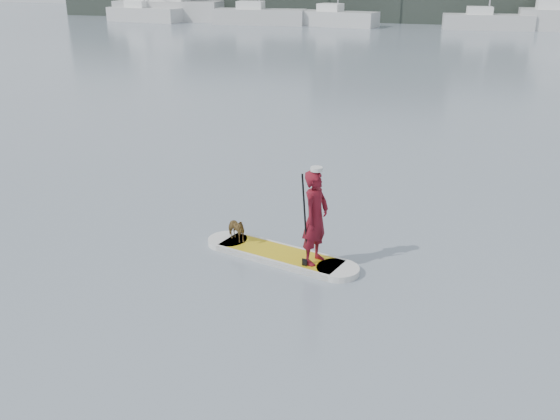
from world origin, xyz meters
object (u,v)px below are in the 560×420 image
(paddler, at_px, (315,217))
(sailboat_d, at_px, (487,20))
(sailboat_b, at_px, (259,15))
(paddleboard, at_px, (280,255))
(dog, at_px, (235,229))
(sailboat_a, at_px, (145,13))
(sailboat_c, at_px, (337,17))
(motor_yacht_b, at_px, (164,0))

(paddler, height_order, sailboat_d, sailboat_d)
(sailboat_b, bearing_deg, paddleboard, -75.82)
(dog, height_order, sailboat_a, sailboat_a)
(dog, distance_m, sailboat_d, 49.05)
(paddler, bearing_deg, dog, 89.95)
(sailboat_b, bearing_deg, dog, -76.82)
(paddleboard, height_order, sailboat_c, sailboat_c)
(paddler, xyz_separation_m, motor_yacht_b, (-28.29, 49.47, 0.96))
(paddleboard, distance_m, paddler, 1.22)
(paddler, relative_size, sailboat_d, 0.16)
(paddler, height_order, sailboat_b, sailboat_b)
(paddler, distance_m, sailboat_d, 49.36)
(sailboat_c, bearing_deg, dog, -69.48)
(sailboat_c, bearing_deg, motor_yacht_b, -172.96)
(sailboat_a, bearing_deg, motor_yacht_b, 62.98)
(sailboat_a, relative_size, sailboat_d, 1.01)
(dog, bearing_deg, motor_yacht_b, 60.70)
(sailboat_d, bearing_deg, paddler, -99.30)
(paddleboard, bearing_deg, dog, 180.00)
(paddleboard, bearing_deg, motor_yacht_b, 133.52)
(sailboat_b, xyz_separation_m, sailboat_d, (20.65, 1.25, -0.09))
(paddleboard, height_order, dog, dog)
(paddleboard, xyz_separation_m, paddler, (0.73, -0.19, 0.95))
(sailboat_b, height_order, sailboat_d, sailboat_b)
(sailboat_b, relative_size, sailboat_c, 1.21)
(sailboat_a, height_order, sailboat_c, sailboat_a)
(paddler, bearing_deg, sailboat_a, 46.05)
(paddler, xyz_separation_m, sailboat_b, (-17.67, 48.01, -0.12))
(sailboat_d, bearing_deg, sailboat_a, 176.93)
(paddler, height_order, sailboat_a, sailboat_a)
(sailboat_b, bearing_deg, motor_yacht_b, 166.88)
(paddleboard, height_order, motor_yacht_b, motor_yacht_b)
(dog, xyz_separation_m, motor_yacht_b, (-26.53, 49.02, 1.60))
(sailboat_a, relative_size, motor_yacht_b, 1.04)
(sailboat_c, xyz_separation_m, motor_yacht_b, (-18.08, 1.10, 1.19))
(paddler, relative_size, sailboat_a, 0.16)
(paddleboard, distance_m, dog, 1.10)
(paddler, bearing_deg, sailboat_c, 26.17)
(sailboat_d, bearing_deg, sailboat_c, 178.07)
(sailboat_a, xyz_separation_m, motor_yacht_b, (1.28, 1.77, 1.18))
(paddleboard, xyz_separation_m, dog, (-1.02, 0.26, 0.31))
(sailboat_d, bearing_deg, motor_yacht_b, 173.80)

